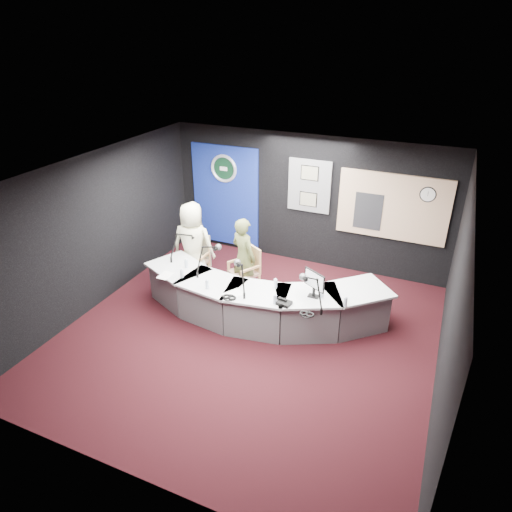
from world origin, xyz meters
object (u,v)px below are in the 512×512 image
at_px(broadcast_desk, 258,300).
at_px(armchair_right, 244,269).
at_px(person_man, 193,244).
at_px(person_woman, 244,257).
at_px(armchair_left, 194,260).

distance_m(broadcast_desk, armchair_right, 0.91).
bearing_deg(person_man, person_woman, 170.14).
distance_m(broadcast_desk, person_man, 1.86).
height_order(armchair_right, person_woman, person_woman).
relative_size(broadcast_desk, person_woman, 2.86).
distance_m(armchair_right, person_man, 1.14).
height_order(armchair_left, person_woman, person_woman).
bearing_deg(person_woman, broadcast_desk, 154.20).
height_order(broadcast_desk, armchair_left, armchair_left).
height_order(person_man, person_woman, person_man).
distance_m(person_man, person_woman, 1.09).
bearing_deg(armchair_right, person_woman, 0.00).
bearing_deg(person_man, armchair_left, 180.00).
bearing_deg(person_woman, armchair_left, 24.74).
height_order(broadcast_desk, person_man, person_man).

